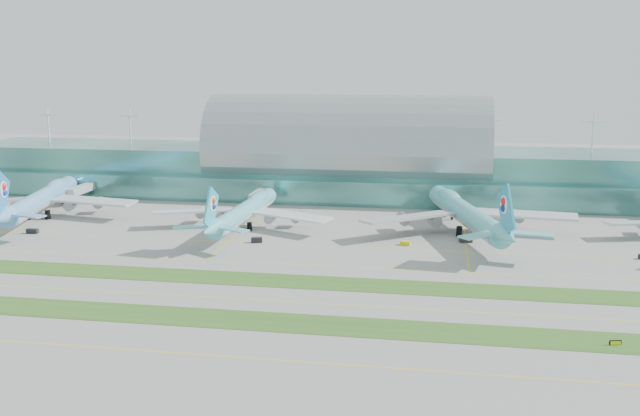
% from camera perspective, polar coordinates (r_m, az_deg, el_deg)
% --- Properties ---
extents(ground, '(700.00, 700.00, 0.00)m').
position_cam_1_polar(ground, '(187.17, -2.82, -6.05)').
color(ground, gray).
rests_on(ground, ground).
extents(terminal, '(340.00, 69.10, 36.00)m').
position_cam_1_polar(terminal, '(308.33, 2.29, 3.67)').
color(terminal, '#3D7A75').
rests_on(terminal, ground).
extents(grass_strip_near, '(420.00, 12.00, 0.08)m').
position_cam_1_polar(grass_strip_near, '(161.44, -4.97, -8.99)').
color(grass_strip_near, '#2D591E').
rests_on(grass_strip_near, ground).
extents(grass_strip_far, '(420.00, 12.00, 0.08)m').
position_cam_1_polar(grass_strip_far, '(189.02, -2.69, -5.85)').
color(grass_strip_far, '#2D591E').
rests_on(grass_strip_far, ground).
extents(taxiline_a, '(420.00, 0.35, 0.01)m').
position_cam_1_polar(taxiline_a, '(143.60, -7.01, -11.74)').
color(taxiline_a, yellow).
rests_on(taxiline_a, ground).
extents(taxiline_b, '(420.00, 0.35, 0.01)m').
position_cam_1_polar(taxiline_b, '(174.22, -3.81, -7.42)').
color(taxiline_b, yellow).
rests_on(taxiline_b, ground).
extents(taxiline_c, '(420.00, 0.35, 0.01)m').
position_cam_1_polar(taxiline_c, '(204.03, -1.74, -4.54)').
color(taxiline_c, yellow).
rests_on(taxiline_c, ground).
extents(taxiline_d, '(420.00, 0.35, 0.01)m').
position_cam_1_polar(taxiline_d, '(224.87, -0.64, -3.00)').
color(taxiline_d, yellow).
rests_on(taxiline_d, ground).
extents(airliner_a, '(71.49, 82.30, 22.85)m').
position_cam_1_polar(airliner_a, '(284.80, -21.36, 0.75)').
color(airliner_a, '#64A7DC').
rests_on(airliner_a, ground).
extents(airliner_b, '(64.88, 73.67, 20.28)m').
position_cam_1_polar(airliner_b, '(248.83, -6.03, -0.16)').
color(airliner_b, '#5DC0CE').
rests_on(airliner_b, ground).
extents(airliner_c, '(71.68, 82.93, 23.24)m').
position_cam_1_polar(airliner_c, '(244.80, 11.54, -0.31)').
color(airliner_c, '#5BBBC8').
rests_on(airliner_c, ground).
extents(gse_b, '(3.99, 1.67, 1.60)m').
position_cam_1_polar(gse_b, '(259.15, -22.02, -1.72)').
color(gse_b, black).
rests_on(gse_b, ground).
extents(gse_c, '(4.14, 2.91, 1.59)m').
position_cam_1_polar(gse_c, '(238.74, -8.00, -2.06)').
color(gse_c, black).
rests_on(gse_c, ground).
extents(gse_d, '(3.87, 2.58, 1.69)m').
position_cam_1_polar(gse_d, '(229.02, -5.09, -2.56)').
color(gse_d, black).
rests_on(gse_d, ground).
extents(gse_e, '(3.48, 2.20, 1.24)m').
position_cam_1_polar(gse_e, '(226.62, 6.85, -2.81)').
color(gse_e, yellow).
rests_on(gse_e, ground).
extents(gse_f, '(4.46, 3.08, 1.77)m').
position_cam_1_polar(gse_f, '(233.20, 11.57, -2.49)').
color(gse_f, black).
rests_on(gse_f, ground).
extents(taxiway_sign_east, '(2.52, 0.85, 1.07)m').
position_cam_1_polar(taxiway_sign_east, '(159.66, 22.55, -9.93)').
color(taxiway_sign_east, black).
rests_on(taxiway_sign_east, ground).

